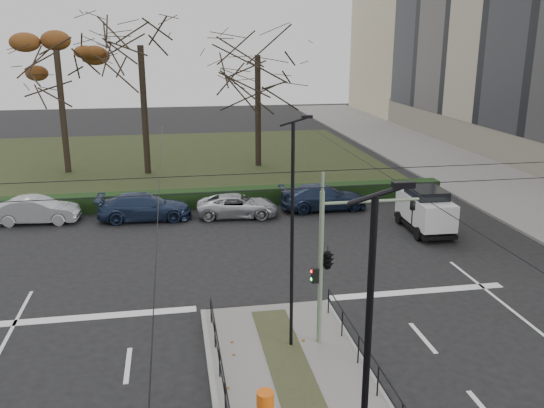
% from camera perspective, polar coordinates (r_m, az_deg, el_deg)
% --- Properties ---
extents(ground, '(140.00, 140.00, 0.00)m').
position_cam_1_polar(ground, '(16.94, 2.33, -17.72)').
color(ground, black).
rests_on(ground, ground).
extents(sidewalk_east, '(8.00, 90.00, 0.14)m').
position_cam_1_polar(sidewalk_east, '(42.53, 20.02, 2.42)').
color(sidewalk_east, '#615E5C').
rests_on(sidewalk_east, ground).
extents(park, '(38.00, 26.00, 0.10)m').
position_cam_1_polar(park, '(46.77, -13.42, 4.11)').
color(park, '#263118').
rests_on(park, ground).
extents(hedge, '(38.00, 1.00, 1.00)m').
position_cam_1_polar(hedge, '(33.66, -14.61, 0.21)').
color(hedge, black).
rests_on(hedge, ground).
extents(catenary, '(20.00, 34.00, 6.00)m').
position_cam_1_polar(catenary, '(16.77, 1.28, -4.88)').
color(catenary, black).
rests_on(catenary, ground).
extents(traffic_light, '(3.36, 1.91, 4.95)m').
position_cam_1_polar(traffic_light, '(17.71, 5.76, -5.18)').
color(traffic_light, slate).
rests_on(traffic_light, median_island).
extents(litter_bin, '(0.43, 0.43, 1.11)m').
position_cam_1_polar(litter_bin, '(14.70, -0.67, -19.18)').
color(litter_bin, black).
rests_on(litter_bin, median_island).
extents(streetlamp_median_near, '(0.61, 0.13, 7.36)m').
position_cam_1_polar(streetlamp_median_near, '(9.63, 9.24, -19.30)').
color(streetlamp_median_near, black).
rests_on(streetlamp_median_near, median_island).
extents(streetlamp_median_far, '(0.60, 0.12, 7.20)m').
position_cam_1_polar(streetlamp_median_far, '(17.13, 2.06, -3.07)').
color(streetlamp_median_far, black).
rests_on(streetlamp_median_far, median_island).
extents(parked_car_second, '(4.36, 1.78, 1.40)m').
position_cam_1_polar(parked_car_second, '(32.75, -22.25, -0.57)').
color(parked_car_second, '#A5A7AD').
rests_on(parked_car_second, ground).
extents(parked_car_third, '(5.02, 2.19, 1.44)m').
position_cam_1_polar(parked_car_third, '(31.62, -12.51, -0.26)').
color(parked_car_third, '#1E2B47').
rests_on(parked_car_third, ground).
extents(parked_car_fourth, '(4.62, 2.53, 1.23)m').
position_cam_1_polar(parked_car_fourth, '(31.49, -3.43, -0.17)').
color(parked_car_fourth, '#A5A7AD').
rests_on(parked_car_fourth, ground).
extents(white_van, '(2.03, 4.16, 2.24)m').
position_cam_1_polar(white_van, '(29.93, 14.96, -0.45)').
color(white_van, silver).
rests_on(white_van, ground).
extents(rust_tree, '(7.35, 7.35, 11.22)m').
position_cam_1_polar(rust_tree, '(43.28, -20.59, 14.05)').
color(rust_tree, black).
rests_on(rust_tree, park).
extents(bare_tree_center, '(7.80, 7.80, 10.83)m').
position_cam_1_polar(bare_tree_center, '(42.98, -1.43, 13.75)').
color(bare_tree_center, black).
rests_on(bare_tree_center, park).
extents(bare_tree_near, '(7.36, 7.36, 11.78)m').
position_cam_1_polar(bare_tree_near, '(41.36, -12.86, 14.20)').
color(bare_tree_near, black).
rests_on(bare_tree_near, park).
extents(parked_car_fifth, '(5.00, 2.15, 1.44)m').
position_cam_1_polar(parked_car_fifth, '(32.87, 5.12, 0.69)').
color(parked_car_fifth, '#1E2B47').
rests_on(parked_car_fifth, ground).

